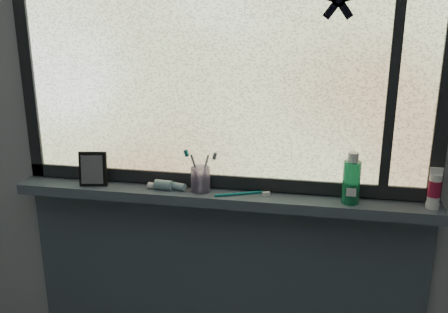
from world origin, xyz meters
The scene contains 14 objects.
wall_back centered at (0.00, 1.30, 1.25)m, with size 3.00×0.01×2.50m, color #9EA3A8.
windowsill centered at (0.00, 1.23, 1.00)m, with size 1.62×0.14×0.04m, color #434E5A.
sill_apron centered at (0.00, 1.29, 0.49)m, with size 1.62×0.02×0.98m, color #434E5A.
window_pane centered at (0.00, 1.28, 1.53)m, with size 1.50×0.01×1.00m, color silver.
frame_bottom centered at (0.00, 1.28, 1.05)m, with size 1.60×0.03×0.05m, color black.
frame_left centered at (-0.78, 1.28, 1.53)m, with size 0.05×0.03×1.10m, color black.
frame_mullion centered at (0.60, 1.28, 1.53)m, with size 0.04×0.03×1.00m, color black.
starfish_sticker centered at (0.40, 1.27, 1.72)m, with size 0.15×0.02×0.15m, color black, non-canonical shape.
vanity_mirror centered at (-0.50, 1.22, 1.09)m, with size 0.11×0.05×0.14m, color black.
toothpaste_tube centered at (-0.20, 1.22, 1.04)m, with size 0.21×0.04×0.04m, color silver, non-canonical shape.
toothbrush_cup centered at (-0.07, 1.23, 1.07)m, with size 0.07×0.07×0.10m, color #BDA5DA.
toothbrush_lying centered at (0.08, 1.22, 1.03)m, with size 0.23×0.02×0.02m, color #0D7879, non-canonical shape.
mouthwash_bottle centered at (0.48, 1.22, 1.11)m, with size 0.06×0.06×0.16m, color #1E9B5F.
cream_tube centered at (0.77, 1.22, 1.10)m, with size 0.04×0.04×0.11m, color silver.
Camera 1 is at (0.35, -0.51, 1.71)m, focal length 40.00 mm.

